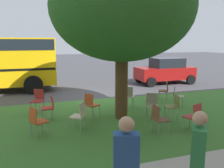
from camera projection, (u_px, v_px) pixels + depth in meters
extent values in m
plane|color=#424247|center=(93.00, 98.00, 11.05)|extent=(80.00, 80.00, 0.00)
cube|color=#3D752D|center=(114.00, 119.00, 8.06)|extent=(48.00, 6.00, 0.01)
cylinder|color=brown|center=(121.00, 82.00, 8.00)|extent=(0.44, 0.44, 2.63)
ellipsoid|color=#2D6B28|center=(122.00, 8.00, 7.56)|extent=(4.74, 4.74, 3.50)
cube|color=#ADA393|center=(153.00, 106.00, 8.12)|extent=(0.52, 0.51, 0.04)
cube|color=#ADA393|center=(152.00, 98.00, 8.26)|extent=(0.41, 0.20, 0.40)
cylinder|color=gray|center=(148.00, 114.00, 7.99)|extent=(0.02, 0.02, 0.42)
cylinder|color=gray|center=(158.00, 114.00, 8.00)|extent=(0.02, 0.02, 0.42)
cylinder|color=gray|center=(146.00, 111.00, 8.33)|extent=(0.02, 0.02, 0.42)
cylinder|color=gray|center=(156.00, 111.00, 8.33)|extent=(0.02, 0.02, 0.42)
cube|color=#ADA393|center=(129.00, 97.00, 9.54)|extent=(0.57, 0.57, 0.04)
cube|color=#ADA393|center=(128.00, 92.00, 9.32)|extent=(0.38, 0.29, 0.40)
cylinder|color=gray|center=(134.00, 101.00, 9.69)|extent=(0.02, 0.02, 0.42)
cylinder|color=gray|center=(125.00, 101.00, 9.79)|extent=(0.02, 0.02, 0.42)
cylinder|color=gray|center=(132.00, 103.00, 9.37)|extent=(0.02, 0.02, 0.42)
cylinder|color=gray|center=(123.00, 103.00, 9.47)|extent=(0.02, 0.02, 0.42)
cube|color=#B7332D|center=(192.00, 117.00, 6.97)|extent=(0.53, 0.52, 0.04)
cube|color=#B7332D|center=(198.00, 111.00, 6.78)|extent=(0.40, 0.22, 0.40)
cylinder|color=gray|center=(190.00, 121.00, 7.25)|extent=(0.02, 0.02, 0.42)
cylinder|color=gray|center=(183.00, 124.00, 7.03)|extent=(0.02, 0.02, 0.42)
cylinder|color=gray|center=(200.00, 124.00, 6.99)|extent=(0.02, 0.02, 0.42)
cylinder|color=gray|center=(193.00, 127.00, 6.77)|extent=(0.02, 0.02, 0.42)
cube|color=olive|center=(171.00, 107.00, 8.04)|extent=(0.49, 0.50, 0.04)
cube|color=olive|center=(177.00, 100.00, 8.02)|extent=(0.17, 0.41, 0.40)
cylinder|color=gray|center=(165.00, 112.00, 8.25)|extent=(0.02, 0.02, 0.42)
cylinder|color=gray|center=(168.00, 115.00, 7.90)|extent=(0.02, 0.02, 0.42)
cylinder|color=gray|center=(174.00, 111.00, 8.28)|extent=(0.02, 0.02, 0.42)
cylinder|color=gray|center=(178.00, 115.00, 7.92)|extent=(0.02, 0.02, 0.42)
cube|color=#C64C1E|center=(92.00, 105.00, 8.27)|extent=(0.56, 0.57, 0.04)
cube|color=#C64C1E|center=(89.00, 100.00, 8.09)|extent=(0.29, 0.38, 0.40)
cylinder|color=gray|center=(99.00, 111.00, 8.33)|extent=(0.02, 0.02, 0.42)
cylinder|color=gray|center=(92.00, 109.00, 8.56)|extent=(0.02, 0.02, 0.42)
cylinder|color=gray|center=(93.00, 113.00, 8.07)|extent=(0.02, 0.02, 0.42)
cylinder|color=gray|center=(86.00, 111.00, 8.30)|extent=(0.02, 0.02, 0.42)
cube|color=brown|center=(161.00, 120.00, 6.72)|extent=(0.41, 0.43, 0.04)
cube|color=brown|center=(156.00, 112.00, 6.62)|extent=(0.09, 0.40, 0.40)
cylinder|color=gray|center=(169.00, 129.00, 6.65)|extent=(0.02, 0.02, 0.42)
cylinder|color=gray|center=(162.00, 124.00, 6.99)|extent=(0.02, 0.02, 0.42)
cylinder|color=gray|center=(158.00, 130.00, 6.54)|extent=(0.02, 0.02, 0.42)
cylinder|color=gray|center=(152.00, 126.00, 6.88)|extent=(0.02, 0.02, 0.42)
cube|color=#ADA393|center=(179.00, 96.00, 9.57)|extent=(0.57, 0.58, 0.04)
cube|color=#ADA393|center=(174.00, 91.00, 9.58)|extent=(0.31, 0.37, 0.40)
cylinder|color=gray|center=(182.00, 103.00, 9.39)|extent=(0.02, 0.02, 0.42)
cylinder|color=gray|center=(183.00, 101.00, 9.73)|extent=(0.02, 0.02, 0.42)
cylinder|color=gray|center=(174.00, 102.00, 9.50)|extent=(0.02, 0.02, 0.42)
cylinder|color=gray|center=(174.00, 100.00, 9.83)|extent=(0.02, 0.02, 0.42)
cube|color=#C64C1E|center=(39.00, 122.00, 6.56)|extent=(0.55, 0.55, 0.04)
cube|color=#C64C1E|center=(33.00, 115.00, 6.39)|extent=(0.26, 0.39, 0.40)
cylinder|color=gray|center=(48.00, 129.00, 6.59)|extent=(0.02, 0.02, 0.42)
cylinder|color=gray|center=(42.00, 126.00, 6.85)|extent=(0.02, 0.02, 0.42)
cylinder|color=gray|center=(37.00, 133.00, 6.36)|extent=(0.02, 0.02, 0.42)
cylinder|color=gray|center=(31.00, 129.00, 6.61)|extent=(0.02, 0.02, 0.42)
cube|color=#B7332D|center=(47.00, 108.00, 7.89)|extent=(0.42, 0.44, 0.04)
cube|color=#B7332D|center=(52.00, 101.00, 7.91)|extent=(0.11, 0.40, 0.40)
cylinder|color=gray|center=(42.00, 114.00, 8.04)|extent=(0.02, 0.02, 0.42)
cylinder|color=gray|center=(43.00, 117.00, 7.71)|extent=(0.02, 0.02, 0.42)
cylinder|color=gray|center=(52.00, 112.00, 8.16)|extent=(0.02, 0.02, 0.42)
cylinder|color=gray|center=(53.00, 115.00, 7.83)|extent=(0.02, 0.02, 0.42)
cube|color=#B7332D|center=(37.00, 101.00, 8.79)|extent=(0.56, 0.55, 0.04)
cube|color=#B7332D|center=(39.00, 94.00, 8.92)|extent=(0.39, 0.27, 0.40)
cylinder|color=gray|center=(31.00, 108.00, 8.70)|extent=(0.02, 0.02, 0.42)
cylinder|color=gray|center=(40.00, 109.00, 8.64)|extent=(0.02, 0.02, 0.42)
cylinder|color=gray|center=(35.00, 106.00, 9.03)|extent=(0.02, 0.02, 0.42)
cylinder|color=gray|center=(44.00, 106.00, 8.96)|extent=(0.02, 0.02, 0.42)
cube|color=brown|center=(163.00, 91.00, 10.66)|extent=(0.55, 0.55, 0.04)
cube|color=brown|center=(167.00, 86.00, 10.59)|extent=(0.26, 0.39, 0.40)
cylinder|color=gray|center=(159.00, 95.00, 10.90)|extent=(0.02, 0.02, 0.42)
cylinder|color=gray|center=(159.00, 96.00, 10.55)|extent=(0.02, 0.02, 0.42)
cylinder|color=gray|center=(166.00, 95.00, 10.85)|extent=(0.02, 0.02, 0.42)
cylinder|color=gray|center=(167.00, 97.00, 10.50)|extent=(0.02, 0.02, 0.42)
cube|color=beige|center=(78.00, 116.00, 7.03)|extent=(0.57, 0.57, 0.04)
cube|color=beige|center=(83.00, 109.00, 6.93)|extent=(0.30, 0.38, 0.40)
cylinder|color=gray|center=(75.00, 121.00, 7.29)|extent=(0.02, 0.02, 0.42)
cylinder|color=gray|center=(70.00, 125.00, 6.95)|extent=(0.02, 0.02, 0.42)
cylinder|color=gray|center=(85.00, 122.00, 7.19)|extent=(0.02, 0.02, 0.42)
cylinder|color=gray|center=(80.00, 126.00, 6.85)|extent=(0.02, 0.02, 0.42)
cube|color=maroon|center=(165.00, 73.00, 14.93)|extent=(3.70, 1.64, 0.76)
cube|color=#1E232B|center=(167.00, 63.00, 14.86)|extent=(1.90, 1.44, 0.64)
cylinder|color=black|center=(151.00, 82.00, 13.76)|extent=(0.60, 0.18, 0.60)
cylinder|color=black|center=(139.00, 78.00, 15.39)|extent=(0.60, 0.18, 0.60)
cylinder|color=black|center=(191.00, 80.00, 14.61)|extent=(0.60, 0.18, 0.60)
cylinder|color=black|center=(175.00, 76.00, 16.24)|extent=(0.60, 0.18, 0.60)
cylinder|color=black|center=(33.00, 85.00, 11.93)|extent=(0.96, 0.28, 0.96)
cylinder|color=black|center=(34.00, 78.00, 14.29)|extent=(0.96, 0.28, 0.96)
cube|color=#2D59A5|center=(126.00, 154.00, 3.20)|extent=(0.40, 0.30, 0.60)
sphere|color=tan|center=(126.00, 124.00, 3.12)|extent=(0.22, 0.22, 0.22)
cube|color=#338C4C|center=(198.00, 146.00, 3.44)|extent=(0.38, 0.41, 0.60)
sphere|color=tan|center=(200.00, 118.00, 3.36)|extent=(0.22, 0.22, 0.22)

